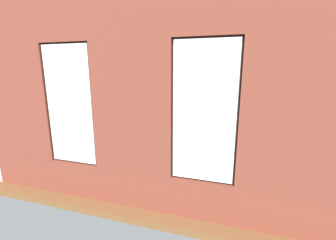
% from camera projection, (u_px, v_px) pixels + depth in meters
% --- Properties ---
extents(ground_plane, '(6.99, 6.01, 0.10)m').
position_uv_depth(ground_plane, '(174.00, 155.00, 6.47)').
color(ground_plane, brown).
extents(brick_wall_with_windows, '(6.39, 0.30, 3.54)m').
position_uv_depth(brick_wall_with_windows, '(131.00, 108.00, 3.63)').
color(brick_wall_with_windows, brown).
rests_on(brick_wall_with_windows, ground_plane).
extents(white_wall_right, '(0.10, 5.01, 3.54)m').
position_uv_depth(white_wall_right, '(73.00, 89.00, 6.79)').
color(white_wall_right, white).
rests_on(white_wall_right, ground_plane).
extents(couch_by_window, '(1.88, 0.87, 0.80)m').
position_uv_depth(couch_by_window, '(142.00, 171.00, 4.59)').
color(couch_by_window, black).
rests_on(couch_by_window, ground_plane).
extents(couch_left, '(1.00, 1.99, 0.80)m').
position_uv_depth(couch_left, '(273.00, 162.00, 5.05)').
color(couch_left, black).
rests_on(couch_left, ground_plane).
extents(coffee_table, '(1.44, 0.82, 0.43)m').
position_uv_depth(coffee_table, '(166.00, 141.00, 6.39)').
color(coffee_table, '#A87547').
rests_on(coffee_table, ground_plane).
extents(cup_ceramic, '(0.07, 0.07, 0.08)m').
position_uv_depth(cup_ceramic, '(150.00, 137.00, 6.38)').
color(cup_ceramic, silver).
rests_on(cup_ceramic, coffee_table).
extents(candle_jar, '(0.08, 0.08, 0.11)m').
position_uv_depth(candle_jar, '(166.00, 137.00, 6.37)').
color(candle_jar, '#B7333D').
rests_on(candle_jar, coffee_table).
extents(table_plant_small, '(0.16, 0.16, 0.26)m').
position_uv_depth(table_plant_small, '(181.00, 134.00, 6.37)').
color(table_plant_small, brown).
rests_on(table_plant_small, coffee_table).
extents(remote_silver, '(0.18, 0.11, 0.02)m').
position_uv_depth(remote_silver, '(168.00, 140.00, 6.23)').
color(remote_silver, '#B2B2B7').
rests_on(remote_silver, coffee_table).
extents(remote_gray, '(0.09, 0.18, 0.02)m').
position_uv_depth(remote_gray, '(161.00, 137.00, 6.53)').
color(remote_gray, '#59595B').
rests_on(remote_gray, coffee_table).
extents(media_console, '(1.20, 0.42, 0.55)m').
position_uv_depth(media_console, '(90.00, 135.00, 7.24)').
color(media_console, black).
rests_on(media_console, ground_plane).
extents(tv_flatscreen, '(0.92, 0.20, 0.63)m').
position_uv_depth(tv_flatscreen, '(88.00, 118.00, 7.11)').
color(tv_flatscreen, black).
rests_on(tv_flatscreen, media_console).
extents(papasan_chair, '(1.06, 1.06, 0.68)m').
position_uv_depth(papasan_chair, '(156.00, 122.00, 8.32)').
color(papasan_chair, olive).
rests_on(papasan_chair, ground_plane).
extents(potted_plant_beside_window_right, '(0.68, 0.68, 0.86)m').
position_uv_depth(potted_plant_beside_window_right, '(71.00, 154.00, 4.92)').
color(potted_plant_beside_window_right, gray).
rests_on(potted_plant_beside_window_right, ground_plane).
extents(potted_plant_foreground_right, '(0.85, 0.86, 1.20)m').
position_uv_depth(potted_plant_foreground_right, '(126.00, 114.00, 8.87)').
color(potted_plant_foreground_right, '#47423D').
rests_on(potted_plant_foreground_right, ground_plane).
extents(potted_plant_mid_room_small, '(0.38, 0.38, 0.65)m').
position_uv_depth(potted_plant_mid_room_small, '(209.00, 131.00, 7.10)').
color(potted_plant_mid_room_small, beige).
rests_on(potted_plant_mid_room_small, ground_plane).
extents(potted_plant_near_tv, '(0.88, 0.85, 1.14)m').
position_uv_depth(potted_plant_near_tv, '(82.00, 135.00, 6.02)').
color(potted_plant_near_tv, beige).
rests_on(potted_plant_near_tv, ground_plane).
extents(potted_plant_corner_far_left, '(0.74, 0.78, 1.11)m').
position_uv_depth(potted_plant_corner_far_left, '(297.00, 190.00, 3.67)').
color(potted_plant_corner_far_left, gray).
rests_on(potted_plant_corner_far_left, ground_plane).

